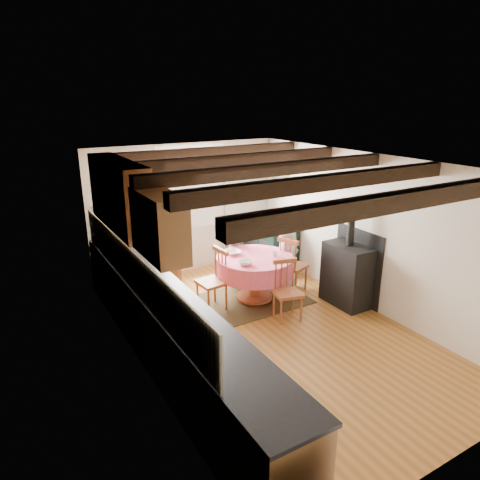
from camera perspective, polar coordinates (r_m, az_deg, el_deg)
floor at (r=6.34m, az=3.74°, el=-11.90°), size 3.60×5.50×0.00m
ceiling at (r=5.54m, az=4.26°, el=10.09°), size 3.60×5.50×0.00m
wall_back at (r=8.15m, az=-6.98°, el=4.03°), size 3.60×0.00×2.40m
wall_front at (r=4.10m, az=26.76°, el=-12.83°), size 3.60×0.00×2.40m
wall_left at (r=5.10m, az=-13.03°, el=-5.10°), size 0.00×5.50×2.40m
wall_right at (r=6.97m, az=16.32°, el=0.96°), size 0.00×5.50×2.40m
beam_a at (r=4.10m, az=20.31°, el=4.84°), size 3.60×0.16×0.16m
beam_b at (r=4.78m, az=11.09°, el=7.40°), size 3.60×0.16×0.16m
beam_c at (r=5.56m, az=4.24°, el=9.17°), size 3.60×0.16×0.16m
beam_d at (r=6.40m, az=-0.92°, el=10.41°), size 3.60×0.16×0.16m
beam_e at (r=7.28m, az=-4.89°, el=11.30°), size 3.60×0.16×0.16m
splash_left at (r=5.38m, az=-13.82°, el=-3.94°), size 0.02×4.50×0.55m
splash_back at (r=7.80m, az=-13.66°, el=3.01°), size 1.40×0.02×0.55m
base_cabinet_left at (r=5.53m, az=-9.45°, el=-11.78°), size 0.60×5.30×0.88m
base_cabinet_back at (r=7.77m, az=-12.97°, el=-2.92°), size 1.30×0.60×0.88m
worktop_left at (r=5.32m, az=-9.50°, el=-7.43°), size 0.64×5.30×0.04m
worktop_back at (r=7.60m, az=-13.17°, el=0.27°), size 1.30×0.64×0.04m
wall_cabinet_glass at (r=6.03m, az=-15.54°, el=5.80°), size 0.34×1.80×0.90m
wall_cabinet_solid at (r=4.65m, az=-10.51°, el=1.94°), size 0.34×0.90×0.70m
window_frame at (r=8.09m, az=-6.39°, el=6.85°), size 1.34×0.03×1.54m
window_pane at (r=8.09m, az=-6.41°, el=6.86°), size 1.20×0.01×1.40m
curtain_left at (r=7.83m, az=-11.68°, el=2.44°), size 0.35×0.10×2.10m
curtain_right at (r=8.50m, az=-0.80°, el=4.06°), size 0.35×0.10×2.10m
curtain_rod at (r=7.92m, az=-6.29°, el=11.01°), size 2.00×0.03×0.03m
wall_picture at (r=8.52m, az=5.21°, el=8.15°), size 0.04×0.50×0.60m
wall_plate at (r=8.48m, az=-0.46°, el=8.18°), size 0.30×0.02×0.30m
rug at (r=7.27m, az=1.87°, el=-7.67°), size 1.62×1.26×0.01m
dining_table at (r=7.12m, az=1.90°, el=-5.01°), size 1.24×1.24×0.75m
chair_near at (r=6.52m, az=6.26°, el=-6.63°), size 0.47×0.49×0.90m
chair_left at (r=6.78m, az=-3.74°, el=-5.22°), size 0.47×0.45×0.98m
chair_right at (r=7.46m, az=6.92°, el=-3.08°), size 0.55×0.54×0.97m
aga_range at (r=8.48m, az=4.23°, el=-0.67°), size 0.62×0.96×0.88m
cast_iron_stove at (r=7.04m, az=13.97°, el=-2.36°), size 0.46×0.77×1.54m
child_far at (r=7.57m, az=-0.70°, el=-1.68°), size 0.49×0.38×1.21m
child_right at (r=7.49m, az=6.09°, el=-2.17°), size 0.52×0.65×1.17m
bowl_a at (r=7.07m, az=-0.85°, el=-1.66°), size 0.28×0.28×0.06m
bowl_b at (r=6.64m, az=0.69°, el=-2.98°), size 0.24×0.24×0.07m
cup at (r=7.00m, az=4.49°, el=-1.81°), size 0.13×0.13×0.08m
canister_tall at (r=7.58m, az=-15.12°, el=1.08°), size 0.12×0.12×0.21m
canister_wide at (r=7.63m, az=-12.25°, el=1.37°), size 0.18×0.18×0.20m
canister_slim at (r=7.64m, az=-11.98°, el=1.74°), size 0.10×0.10×0.28m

